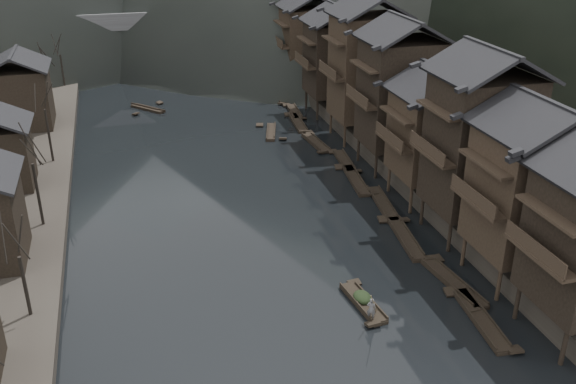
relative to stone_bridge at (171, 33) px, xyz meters
name	(u,v)px	position (x,y,z in m)	size (l,w,h in m)	color
water	(287,304)	(0.00, -72.00, -5.11)	(300.00, 300.00, 0.00)	black
right_bank	(457,95)	(35.00, -32.00, -4.21)	(40.00, 200.00, 1.80)	#2D2823
stilt_houses	(407,86)	(17.28, -52.62, 3.87)	(9.00, 67.60, 16.33)	black
bare_trees	(41,113)	(-17.00, -44.31, 1.52)	(3.98, 70.78, 7.96)	black
moored_sampans	(347,171)	(11.92, -51.54, -4.91)	(3.01, 61.30, 0.47)	black
midriver_boats	(198,93)	(1.35, -19.25, -4.91)	(16.87, 47.33, 0.45)	black
stone_bridge	(171,33)	(0.00, 0.00, 0.00)	(40.00, 6.00, 9.00)	#4C4C4F
hero_sampan	(363,302)	(5.00, -73.50, -4.91)	(1.72, 5.60, 0.44)	black
cargo_heap	(362,293)	(5.03, -73.25, -4.30)	(1.22, 1.60, 0.73)	black
boatman	(371,306)	(4.78, -75.43, -3.84)	(0.60, 0.39, 1.65)	#5F5F62
bamboo_pole	(376,275)	(4.98, -75.43, -1.51)	(0.06, 0.06, 3.87)	#8C7A51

